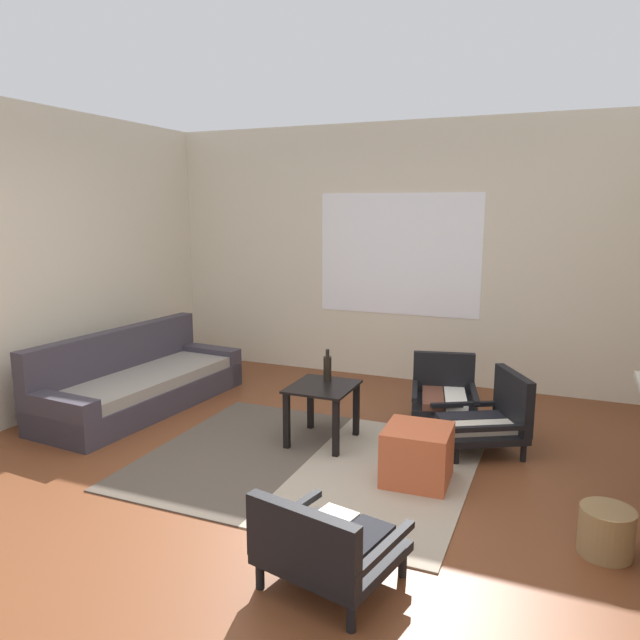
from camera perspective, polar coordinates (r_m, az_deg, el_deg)
The scene contains 11 objects.
ground_plane at distance 3.96m, azimuth -5.01°, elevation -16.82°, with size 7.80×7.80×0.00m, color brown.
far_wall_with_window at distance 6.39m, azimuth 7.67°, elevation 6.33°, with size 5.60×0.13×2.70m.
area_rug at distance 4.46m, azimuth -1.27°, elevation -13.43°, with size 2.32×1.96×0.01m.
couch at distance 5.80m, azimuth -17.00°, elevation -5.87°, with size 0.92×2.11×0.71m.
coffee_table at distance 4.68m, azimuth 0.23°, elevation -7.57°, with size 0.48×0.54×0.47m.
armchair_by_window at distance 5.28m, azimuth 11.79°, elevation -6.79°, with size 0.66×0.71×0.57m.
armchair_striped_foreground at distance 3.05m, azimuth 0.44°, elevation -20.79°, with size 0.71×0.69×0.50m.
armchair_corner at distance 4.77m, azimuth 15.95°, elevation -8.97°, with size 0.80×0.79×0.60m.
ottoman_orange at distance 4.15m, azimuth 9.31°, elevation -12.65°, with size 0.43×0.43×0.38m, color #BC5633.
glass_bottle at distance 4.75m, azimuth 0.72°, elevation -4.60°, with size 0.07×0.07×0.26m.
wicker_basket at distance 3.69m, azimuth 25.74°, elevation -17.78°, with size 0.28×0.28×0.26m, color olive.
Camera 1 is at (1.65, -3.10, 1.83)m, focal length 33.39 mm.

